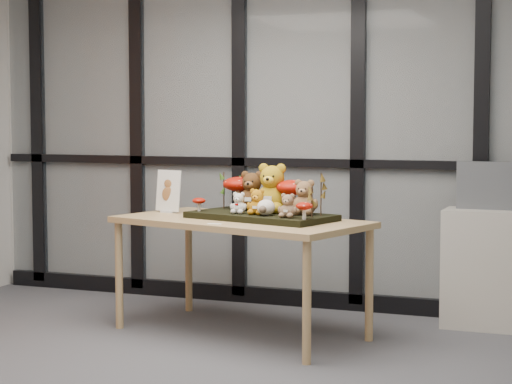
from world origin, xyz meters
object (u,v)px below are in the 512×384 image
at_px(display_table, 240,229).
at_px(cabinet, 489,269).
at_px(bear_brown_medium, 252,189).
at_px(bear_white_bow, 239,202).
at_px(plush_cream_hedgehog, 266,207).
at_px(monitor, 491,186).
at_px(bear_tan_back, 304,195).
at_px(bear_beige_small, 288,204).
at_px(diorama_tray, 261,216).
at_px(mushroom_front_left, 199,204).
at_px(mushroom_back_right, 293,195).
at_px(sign_holder, 168,193).
at_px(bear_pooh_yellow, 272,185).
at_px(mushroom_back_left, 239,191).
at_px(mushroom_front_right, 304,210).
at_px(bear_small_yellow, 257,200).

bearing_deg(display_table, cabinet, 44.05).
relative_size(bear_brown_medium, bear_white_bow, 1.89).
xyz_separation_m(bear_brown_medium, cabinet, (1.43, 0.59, -0.53)).
bearing_deg(plush_cream_hedgehog, monitor, 51.79).
relative_size(bear_tan_back, bear_beige_small, 1.50).
distance_m(diorama_tray, mushroom_front_left, 0.42).
bearing_deg(bear_white_bow, bear_beige_small, -1.08).
distance_m(mushroom_back_right, sign_holder, 0.92).
relative_size(mushroom_front_left, sign_holder, 0.33).
bearing_deg(bear_brown_medium, bear_pooh_yellow, -7.14).
bearing_deg(bear_tan_back, bear_brown_medium, 176.16).
distance_m(bear_white_bow, bear_beige_small, 0.38).
xyz_separation_m(display_table, monitor, (1.44, 0.78, 0.26)).
xyz_separation_m(bear_tan_back, monitor, (1.03, 0.75, 0.04)).
bearing_deg(mushroom_back_left, bear_tan_back, -21.07).
bearing_deg(display_table, mushroom_front_right, -7.39).
distance_m(bear_tan_back, plush_cream_hedgehog, 0.25).
distance_m(bear_tan_back, mushroom_front_right, 0.26).
distance_m(diorama_tray, bear_small_yellow, 0.14).
bearing_deg(mushroom_front_right, plush_cream_hedgehog, 158.35).
bearing_deg(diorama_tray, sign_holder, -176.89).
distance_m(mushroom_back_left, mushroom_front_left, 0.30).
height_order(display_table, mushroom_back_left, mushroom_back_left).
relative_size(bear_pooh_yellow, sign_holder, 1.19).
bearing_deg(bear_brown_medium, mushroom_front_right, -22.84).
height_order(bear_beige_small, mushroom_back_left, mushroom_back_left).
xyz_separation_m(diorama_tray, sign_holder, (-0.73, 0.17, 0.11)).
xyz_separation_m(bear_white_bow, cabinet, (1.44, 0.81, -0.46)).
bearing_deg(display_table, bear_beige_small, -7.22).
bearing_deg(bear_brown_medium, bear_small_yellow, -45.63).
bearing_deg(cabinet, bear_small_yellow, -147.70).
height_order(bear_small_yellow, sign_holder, sign_holder).
height_order(bear_white_bow, mushroom_front_right, bear_white_bow).
height_order(plush_cream_hedgehog, mushroom_back_left, mushroom_back_left).
xyz_separation_m(bear_tan_back, mushroom_back_right, (-0.10, 0.07, -0.00)).
distance_m(display_table, plush_cream_hedgehog, 0.28).
relative_size(display_table, mushroom_back_right, 7.49).
bearing_deg(mushroom_back_left, mushroom_back_right, -17.17).
bearing_deg(mushroom_front_right, bear_small_yellow, 156.77).
bearing_deg(bear_beige_small, bear_tan_back, 93.33).
bearing_deg(plush_cream_hedgehog, bear_brown_medium, 141.84).
bearing_deg(mushroom_back_left, diorama_tray, -41.23).
bearing_deg(mushroom_back_left, bear_white_bow, -68.16).
xyz_separation_m(mushroom_front_left, cabinet, (1.73, 0.76, -0.44)).
relative_size(bear_pooh_yellow, bear_small_yellow, 1.92).
bearing_deg(bear_white_bow, bear_small_yellow, 9.64).
relative_size(bear_white_bow, cabinet, 0.19).
height_order(bear_beige_small, cabinet, bear_beige_small).
height_order(plush_cream_hedgehog, mushroom_front_left, plush_cream_hedgehog).
bearing_deg(bear_beige_small, bear_brown_medium, 153.20).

